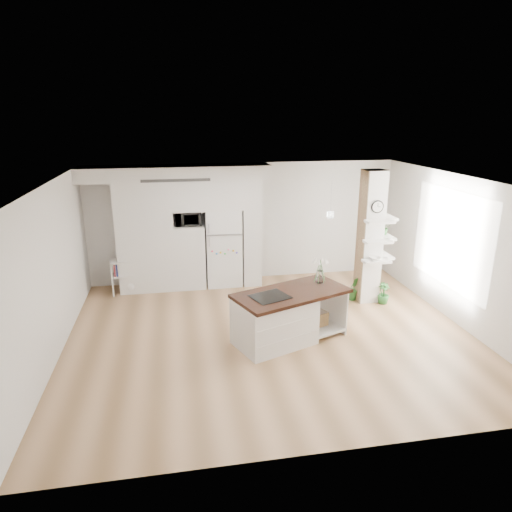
{
  "coord_description": "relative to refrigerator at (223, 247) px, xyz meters",
  "views": [
    {
      "loc": [
        -1.54,
        -7.12,
        3.73
      ],
      "look_at": [
        -0.1,
        0.9,
        1.18
      ],
      "focal_mm": 32.0,
      "sensor_mm": 36.0,
      "label": 1
    }
  ],
  "objects": [
    {
      "name": "floor_plant_a",
      "position": [
        2.56,
        -1.44,
        -0.61
      ],
      "size": [
        0.32,
        0.28,
        0.53
      ],
      "primitive_type": "imported",
      "rotation": [
        0.0,
        0.0,
        -0.16
      ],
      "color": "#2A692A",
      "rests_on": "floor"
    },
    {
      "name": "floor",
      "position": [
        0.53,
        -2.68,
        -0.88
      ],
      "size": [
        7.0,
        6.0,
        0.01
      ],
      "primitive_type": "cube",
      "color": "tan",
      "rests_on": "ground"
    },
    {
      "name": "microwave",
      "position": [
        -0.75,
        -0.06,
        0.69
      ],
      "size": [
        0.54,
        0.37,
        0.3
      ],
      "primitive_type": "imported",
      "color": "#2D2D2D",
      "rests_on": "cabinet_wall"
    },
    {
      "name": "bookshelf",
      "position": [
        -2.1,
        -0.18,
        -0.55
      ],
      "size": [
        0.68,
        0.45,
        0.75
      ],
      "rotation": [
        0.0,
        0.0,
        0.15
      ],
      "color": "white",
      "rests_on": "floor"
    },
    {
      "name": "decor_bowl",
      "position": [
        2.82,
        -1.78,
        0.13
      ],
      "size": [
        0.22,
        0.22,
        0.05
      ],
      "primitive_type": "imported",
      "color": "white",
      "rests_on": "column"
    },
    {
      "name": "floor_plant_b",
      "position": [
        3.09,
        -1.73,
        -0.66
      ],
      "size": [
        0.28,
        0.28,
        0.43
      ],
      "primitive_type": "imported",
      "rotation": [
        0.0,
        0.0,
        0.16
      ],
      "color": "#2A692A",
      "rests_on": "floor"
    },
    {
      "name": "window",
      "position": [
        4.0,
        -2.38,
        0.62
      ],
      "size": [
        0.0,
        2.4,
        2.4
      ],
      "primitive_type": "plane",
      "rotation": [
        1.57,
        0.0,
        -1.57
      ],
      "color": "white",
      "rests_on": "room"
    },
    {
      "name": "kitchen_island",
      "position": [
        0.63,
        -2.97,
        -0.42
      ],
      "size": [
        2.14,
        1.57,
        1.44
      ],
      "rotation": [
        0.0,
        0.0,
        0.37
      ],
      "color": "white",
      "rests_on": "floor"
    },
    {
      "name": "shelf_plant",
      "position": [
        3.15,
        -1.38,
        0.65
      ],
      "size": [
        0.27,
        0.23,
        0.3
      ],
      "primitive_type": "imported",
      "color": "#2A692A",
      "rests_on": "column"
    },
    {
      "name": "column",
      "position": [
        2.9,
        -1.55,
        0.48
      ],
      "size": [
        0.69,
        0.9,
        2.7
      ],
      "color": "silver",
      "rests_on": "floor"
    },
    {
      "name": "pendant_light",
      "position": [
        2.23,
        -2.53,
        1.24
      ],
      "size": [
        0.12,
        0.12,
        0.1
      ],
      "primitive_type": "cylinder",
      "color": "white",
      "rests_on": "room"
    },
    {
      "name": "room",
      "position": [
        0.53,
        -2.68,
        0.98
      ],
      "size": [
        7.04,
        6.04,
        2.72
      ],
      "color": "white",
      "rests_on": "ground"
    },
    {
      "name": "cabinet_wall",
      "position": [
        -0.92,
        -0.01,
        0.63
      ],
      "size": [
        4.0,
        0.71,
        2.7
      ],
      "color": "white",
      "rests_on": "floor"
    },
    {
      "name": "refrigerator",
      "position": [
        0.0,
        0.0,
        0.0
      ],
      "size": [
        0.78,
        0.69,
        1.75
      ],
      "color": "white",
      "rests_on": "floor"
    }
  ]
}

